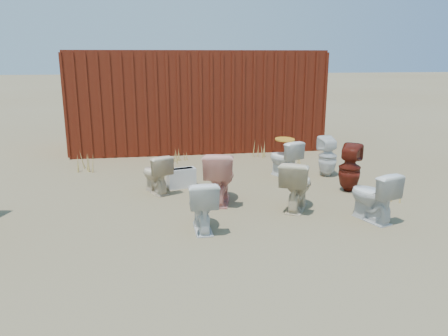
{
  "coord_description": "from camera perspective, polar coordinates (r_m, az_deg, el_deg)",
  "views": [
    {
      "loc": [
        -1.06,
        -6.03,
        2.29
      ],
      "look_at": [
        0.0,
        0.6,
        0.55
      ],
      "focal_mm": 35.0,
      "sensor_mm": 36.0,
      "label": 1
    }
  ],
  "objects": [
    {
      "name": "ground",
      "position": [
        6.54,
        0.83,
        -5.98
      ],
      "size": [
        100.0,
        100.0,
        0.0
      ],
      "primitive_type": "plane",
      "color": "brown",
      "rests_on": "ground"
    },
    {
      "name": "shipping_container",
      "position": [
        11.34,
        -3.71,
        8.99
      ],
      "size": [
        6.0,
        2.4,
        2.4
      ],
      "primitive_type": "cube",
      "color": "#54140E",
      "rests_on": "ground"
    },
    {
      "name": "toilet_front_pink",
      "position": [
        6.92,
        -0.55,
        -1.15
      ],
      "size": [
        0.65,
        0.91,
        0.84
      ],
      "primitive_type": "imported",
      "rotation": [
        0.0,
        0.0,
        2.9
      ],
      "color": "#F29C8B",
      "rests_on": "ground"
    },
    {
      "name": "toilet_front_c",
      "position": [
        5.86,
        -2.91,
        -4.81
      ],
      "size": [
        0.4,
        0.7,
        0.71
      ],
      "primitive_type": "imported",
      "rotation": [
        0.0,
        0.0,
        3.15
      ],
      "color": "white",
      "rests_on": "ground"
    },
    {
      "name": "toilet_front_maroon",
      "position": [
        7.79,
        16.1,
        -0.01
      ],
      "size": [
        0.53,
        0.53,
        0.82
      ],
      "primitive_type": "imported",
      "rotation": [
        0.0,
        0.0,
        2.48
      ],
      "color": "#611B10",
      "rests_on": "ground"
    },
    {
      "name": "toilet_front_e",
      "position": [
        6.52,
        18.84,
        -3.46
      ],
      "size": [
        0.62,
        0.81,
        0.73
      ],
      "primitive_type": "imported",
      "rotation": [
        0.0,
        0.0,
        3.48
      ],
      "color": "silver",
      "rests_on": "ground"
    },
    {
      "name": "toilet_back_beige_left",
      "position": [
        7.51,
        -8.89,
        -0.73
      ],
      "size": [
        0.62,
        0.76,
        0.68
      ],
      "primitive_type": "imported",
      "rotation": [
        0.0,
        0.0,
        3.58
      ],
      "color": "beige",
      "rests_on": "ground"
    },
    {
      "name": "toilet_back_beige_right",
      "position": [
        6.71,
        9.47,
        -2.18
      ],
      "size": [
        0.75,
        0.87,
        0.77
      ],
      "primitive_type": "imported",
      "rotation": [
        0.0,
        0.0,
        2.63
      ],
      "color": "beige",
      "rests_on": "ground"
    },
    {
      "name": "toilet_back_yellowlid",
      "position": [
        8.48,
        7.87,
        1.24
      ],
      "size": [
        0.66,
        0.81,
        0.72
      ],
      "primitive_type": "imported",
      "rotation": [
        0.0,
        0.0,
        3.56
      ],
      "color": "white",
      "rests_on": "ground"
    },
    {
      "name": "toilet_back_e",
      "position": [
        8.67,
        13.38,
        1.47
      ],
      "size": [
        0.38,
        0.39,
        0.78
      ],
      "primitive_type": "imported",
      "rotation": [
        0.0,
        0.0,
        3.23
      ],
      "color": "white",
      "rests_on": "ground"
    },
    {
      "name": "yellow_lid",
      "position": [
        8.4,
        7.95,
        3.72
      ],
      "size": [
        0.37,
        0.46,
        0.02
      ],
      "primitive_type": "ellipsoid",
      "color": "orange",
      "rests_on": "toilet_back_yellowlid"
    },
    {
      "name": "loose_tank",
      "position": [
        7.78,
        -5.6,
        -1.32
      ],
      "size": [
        0.53,
        0.32,
        0.35
      ],
      "primitive_type": "cube",
      "rotation": [
        0.0,
        0.0,
        0.26
      ],
      "color": "silver",
      "rests_on": "ground"
    },
    {
      "name": "loose_lid_near",
      "position": [
        7.4,
        -1.57,
        -3.42
      ],
      "size": [
        0.53,
        0.6,
        0.02
      ],
      "primitive_type": "ellipsoid",
      "rotation": [
        0.0,
        0.0,
        -0.36
      ],
      "color": "#C0AA8B",
      "rests_on": "ground"
    },
    {
      "name": "loose_lid_far",
      "position": [
        7.41,
        -2.13,
        -3.4
      ],
      "size": [
        0.43,
        0.52,
        0.02
      ],
      "primitive_type": "ellipsoid",
      "rotation": [
        0.0,
        0.0,
        0.16
      ],
      "color": "beige",
      "rests_on": "ground"
    },
    {
      "name": "weed_clump_a",
      "position": [
        9.33,
        -17.56,
        0.71
      ],
      "size": [
        0.36,
        0.36,
        0.34
      ],
      "primitive_type": "cone",
      "color": "#AF9146",
      "rests_on": "ground"
    },
    {
      "name": "weed_clump_b",
      "position": [
        8.68,
        -1.3,
        0.29
      ],
      "size": [
        0.32,
        0.32,
        0.31
      ],
      "primitive_type": "cone",
      "color": "#AF9146",
      "rests_on": "ground"
    },
    {
      "name": "weed_clump_c",
      "position": [
        9.66,
        8.67,
        1.69
      ],
      "size": [
        0.36,
        0.36,
        0.34
      ],
      "primitive_type": "cone",
      "color": "#AF9146",
      "rests_on": "ground"
    },
    {
      "name": "weed_clump_d",
      "position": [
        9.67,
        -5.56,
        1.52
      ],
      "size": [
        0.3,
        0.3,
        0.25
      ],
      "primitive_type": "cone",
      "color": "#AF9146",
      "rests_on": "ground"
    },
    {
      "name": "weed_clump_e",
      "position": [
        10.04,
        4.55,
        2.28
      ],
      "size": [
        0.34,
        0.34,
        0.34
      ],
      "primitive_type": "cone",
      "color": "#AF9146",
      "rests_on": "ground"
    },
    {
      "name": "weed_clump_f",
      "position": [
        7.55,
        21.48,
        -3.22
      ],
      "size": [
        0.28,
        0.28,
        0.24
      ],
      "primitive_type": "cone",
      "color": "#AF9146",
      "rests_on": "ground"
    }
  ]
}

